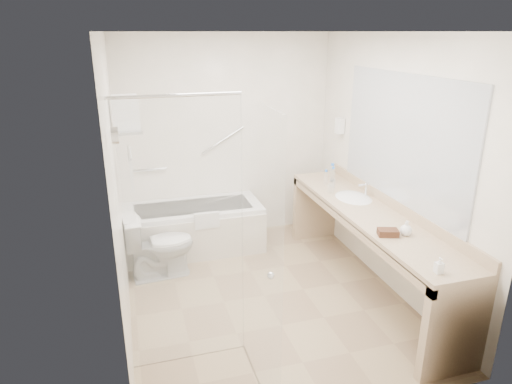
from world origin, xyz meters
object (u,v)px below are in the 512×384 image
object	(u,v)px
toilet	(160,246)
bathtub	(194,228)
amenity_basket	(388,233)
water_bottle_left	(333,175)
vanity_counter	(368,231)

from	to	relation	value
toilet	bathtub	bearing A→B (deg)	-45.29
amenity_basket	water_bottle_left	xyz separation A→B (m)	(0.19, 1.49, 0.05)
amenity_basket	bathtub	bearing A→B (deg)	125.76
bathtub	water_bottle_left	world-z (taller)	water_bottle_left
vanity_counter	amenity_basket	xyz separation A→B (m)	(-0.14, -0.54, 0.24)
bathtub	water_bottle_left	bearing A→B (deg)	-15.46
toilet	amenity_basket	world-z (taller)	amenity_basket
bathtub	water_bottle_left	distance (m)	1.76
bathtub	vanity_counter	distance (m)	2.09
toilet	water_bottle_left	xyz separation A→B (m)	(2.03, 0.10, 0.58)
vanity_counter	water_bottle_left	distance (m)	1.00
bathtub	amenity_basket	size ratio (longest dim) A/B	9.46
toilet	vanity_counter	bearing A→B (deg)	-118.71
water_bottle_left	toilet	bearing A→B (deg)	-177.08
toilet	water_bottle_left	world-z (taller)	water_bottle_left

